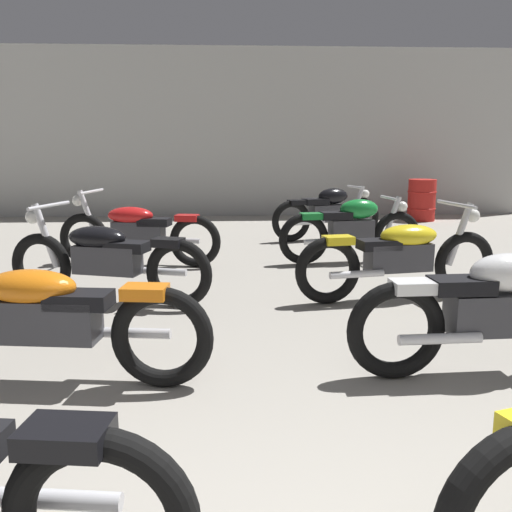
{
  "coord_description": "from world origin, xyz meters",
  "views": [
    {
      "loc": [
        -0.27,
        -0.86,
        1.55
      ],
      "look_at": [
        0.0,
        4.2,
        0.55
      ],
      "focal_mm": 39.7,
      "sensor_mm": 36.0,
      "label": 1
    }
  ],
  "objects_px": {
    "motorcycle_left_row_1": "(46,317)",
    "motorcycle_right_row_1": "(492,310)",
    "motorcycle_right_row_4": "(328,212)",
    "motorcycle_left_row_3": "(138,231)",
    "oil_drum": "(422,200)",
    "motorcycle_left_row_2": "(106,258)",
    "motorcycle_right_row_3": "(352,228)",
    "motorcycle_right_row_2": "(400,256)"
  },
  "relations": [
    {
      "from": "motorcycle_left_row_3",
      "to": "motorcycle_right_row_1",
      "type": "relative_size",
      "value": 1.09
    },
    {
      "from": "motorcycle_right_row_1",
      "to": "motorcycle_right_row_4",
      "type": "relative_size",
      "value": 1.03
    },
    {
      "from": "motorcycle_right_row_1",
      "to": "motorcycle_right_row_4",
      "type": "xyz_separation_m",
      "value": [
        -0.1,
        5.67,
        0.0
      ]
    },
    {
      "from": "motorcycle_left_row_3",
      "to": "oil_drum",
      "type": "height_order",
      "value": "motorcycle_left_row_3"
    },
    {
      "from": "motorcycle_left_row_1",
      "to": "motorcycle_right_row_1",
      "type": "xyz_separation_m",
      "value": [
        2.96,
        -0.02,
        0.01
      ]
    },
    {
      "from": "motorcycle_left_row_2",
      "to": "motorcycle_right_row_1",
      "type": "distance_m",
      "value": 3.57
    },
    {
      "from": "motorcycle_left_row_3",
      "to": "oil_drum",
      "type": "distance_m",
      "value": 6.66
    },
    {
      "from": "motorcycle_left_row_3",
      "to": "motorcycle_right_row_3",
      "type": "relative_size",
      "value": 1.09
    },
    {
      "from": "motorcycle_left_row_2",
      "to": "motorcycle_right_row_3",
      "type": "distance_m",
      "value": 3.38
    },
    {
      "from": "motorcycle_left_row_1",
      "to": "motorcycle_right_row_1",
      "type": "height_order",
      "value": "motorcycle_left_row_1"
    },
    {
      "from": "motorcycle_left_row_1",
      "to": "motorcycle_left_row_3",
      "type": "bearing_deg",
      "value": 89.59
    },
    {
      "from": "motorcycle_left_row_2",
      "to": "motorcycle_right_row_3",
      "type": "bearing_deg",
      "value": 32.32
    },
    {
      "from": "motorcycle_right_row_2",
      "to": "oil_drum",
      "type": "xyz_separation_m",
      "value": [
        2.29,
        5.98,
        -0.03
      ]
    },
    {
      "from": "motorcycle_right_row_1",
      "to": "motorcycle_right_row_2",
      "type": "bearing_deg",
      "value": 91.05
    },
    {
      "from": "motorcycle_left_row_1",
      "to": "oil_drum",
      "type": "bearing_deg",
      "value": 56.58
    },
    {
      "from": "motorcycle_left_row_2",
      "to": "motorcycle_left_row_3",
      "type": "relative_size",
      "value": 0.98
    },
    {
      "from": "motorcycle_right_row_1",
      "to": "motorcycle_right_row_4",
      "type": "bearing_deg",
      "value": 91.0
    },
    {
      "from": "motorcycle_right_row_1",
      "to": "motorcycle_right_row_2",
      "type": "xyz_separation_m",
      "value": [
        -0.04,
        1.94,
        -0.01
      ]
    },
    {
      "from": "motorcycle_right_row_1",
      "to": "motorcycle_right_row_3",
      "type": "bearing_deg",
      "value": 91.74
    },
    {
      "from": "motorcycle_right_row_1",
      "to": "oil_drum",
      "type": "xyz_separation_m",
      "value": [
        2.26,
        7.92,
        -0.03
      ]
    },
    {
      "from": "motorcycle_left_row_1",
      "to": "motorcycle_left_row_3",
      "type": "relative_size",
      "value": 1.01
    },
    {
      "from": "motorcycle_left_row_3",
      "to": "motorcycle_right_row_4",
      "type": "bearing_deg",
      "value": 34.19
    },
    {
      "from": "motorcycle_right_row_1",
      "to": "oil_drum",
      "type": "bearing_deg",
      "value": 74.08
    },
    {
      "from": "motorcycle_left_row_1",
      "to": "oil_drum",
      "type": "xyz_separation_m",
      "value": [
        5.21,
        7.9,
        -0.03
      ]
    },
    {
      "from": "motorcycle_left_row_1",
      "to": "motorcycle_right_row_4",
      "type": "distance_m",
      "value": 6.33
    },
    {
      "from": "motorcycle_right_row_3",
      "to": "motorcycle_right_row_4",
      "type": "relative_size",
      "value": 1.03
    },
    {
      "from": "motorcycle_right_row_1",
      "to": "motorcycle_right_row_3",
      "type": "xyz_separation_m",
      "value": [
        -0.12,
        3.78,
        0.0
      ]
    },
    {
      "from": "motorcycle_left_row_1",
      "to": "motorcycle_right_row_2",
      "type": "relative_size",
      "value": 1.0
    },
    {
      "from": "motorcycle_right_row_4",
      "to": "motorcycle_left_row_3",
      "type": "bearing_deg",
      "value": -145.81
    },
    {
      "from": "motorcycle_left_row_3",
      "to": "oil_drum",
      "type": "bearing_deg",
      "value": 38.81
    },
    {
      "from": "oil_drum",
      "to": "motorcycle_left_row_2",
      "type": "bearing_deg",
      "value": -131.33
    },
    {
      "from": "motorcycle_right_row_1",
      "to": "motorcycle_right_row_3",
      "type": "distance_m",
      "value": 3.78
    },
    {
      "from": "motorcycle_left_row_2",
      "to": "motorcycle_right_row_3",
      "type": "xyz_separation_m",
      "value": [
        2.85,
        1.81,
        0.01
      ]
    },
    {
      "from": "motorcycle_right_row_2",
      "to": "motorcycle_right_row_4",
      "type": "height_order",
      "value": "motorcycle_right_row_2"
    },
    {
      "from": "motorcycle_left_row_1",
      "to": "motorcycle_right_row_4",
      "type": "height_order",
      "value": "motorcycle_left_row_1"
    },
    {
      "from": "motorcycle_left_row_3",
      "to": "motorcycle_right_row_2",
      "type": "xyz_separation_m",
      "value": [
        2.89,
        -1.81,
        0.0
      ]
    },
    {
      "from": "motorcycle_right_row_2",
      "to": "motorcycle_left_row_2",
      "type": "bearing_deg",
      "value": 179.27
    },
    {
      "from": "motorcycle_right_row_4",
      "to": "oil_drum",
      "type": "xyz_separation_m",
      "value": [
        2.36,
        2.25,
        -0.03
      ]
    },
    {
      "from": "motorcycle_left_row_2",
      "to": "motorcycle_right_row_4",
      "type": "distance_m",
      "value": 4.68
    },
    {
      "from": "motorcycle_right_row_3",
      "to": "motorcycle_right_row_2",
      "type": "bearing_deg",
      "value": -87.53
    },
    {
      "from": "motorcycle_right_row_4",
      "to": "motorcycle_right_row_1",
      "type": "bearing_deg",
      "value": -89.0
    },
    {
      "from": "motorcycle_left_row_3",
      "to": "motorcycle_right_row_2",
      "type": "bearing_deg",
      "value": -31.98
    }
  ]
}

